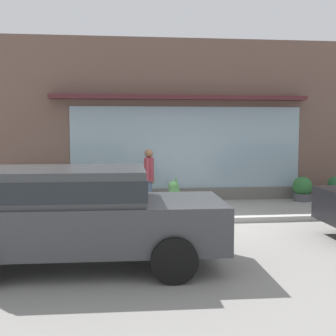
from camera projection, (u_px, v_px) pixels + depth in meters
name	position (u px, v px, depth m)	size (l,w,h in m)	color
ground_plane	(198.00, 221.00, 10.41)	(60.00, 60.00, 0.00)	gray
curb_strip	(199.00, 220.00, 10.21)	(14.00, 0.24, 0.12)	#B2B2AD
storefront	(179.00, 122.00, 13.35)	(14.00, 0.81, 4.72)	brown
fire_hydrant	(173.00, 198.00, 10.98)	(0.39, 0.35, 0.86)	#4C8C47
pedestrian_with_handbag	(149.00, 176.00, 11.47)	(0.31, 0.64, 1.61)	#475675
parked_car_dark_gray	(74.00, 211.00, 6.91)	(4.46, 2.01, 1.54)	#383A3D
potted_plant_by_entrance	(27.00, 186.00, 12.29)	(0.35, 0.35, 1.19)	#33473D
potted_plant_window_left	(335.00, 186.00, 13.29)	(0.41, 0.41, 0.71)	#4C4C51
potted_plant_doorstep	(176.00, 192.00, 12.47)	(0.37, 0.37, 0.80)	#9E6042
potted_plant_trailing_edge	(302.00, 189.00, 13.22)	(0.58, 0.58, 0.72)	#4C4C51
potted_plant_near_hydrant	(93.00, 192.00, 12.27)	(0.44, 0.44, 0.85)	#B7B2A3
potted_plant_corner_tall	(61.00, 186.00, 12.28)	(0.70, 0.70, 1.00)	#33473D
potted_plant_window_center	(127.00, 188.00, 12.56)	(0.51, 0.51, 0.87)	#4C4C51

